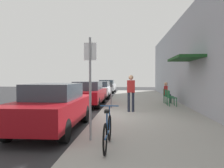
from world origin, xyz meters
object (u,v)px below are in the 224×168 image
parked_car_3 (107,86)px  parked_car_1 (88,93)px  seated_patron_2 (167,92)px  street_sign (90,80)px  parked_car_0 (53,106)px  pedestrian_standing (131,90)px  cafe_chair_0 (171,97)px  cafe_chair_2 (166,95)px  cafe_chair_1 (168,96)px  parked_car_2 (100,89)px  parking_meter (111,93)px  bicycle_0 (108,132)px

parked_car_3 → parked_car_1: bearing=-90.0°
seated_patron_2 → street_sign: bearing=-111.0°
parked_car_0 → pedestrian_standing: (2.56, 3.26, 0.35)m
parked_car_1 → parked_car_3: (0.00, 11.42, -0.01)m
parked_car_0 → street_sign: bearing=-45.2°
cafe_chair_0 → cafe_chair_2: same height
parked_car_0 → parked_car_1: parked_car_0 is taller
seated_patron_2 → cafe_chair_1: bearing=-94.6°
parked_car_3 → cafe_chair_1: 12.17m
parked_car_0 → pedestrian_standing: pedestrian_standing is taller
pedestrian_standing → parked_car_2: bearing=107.3°
parking_meter → seated_patron_2: size_ratio=1.02×
parked_car_0 → bicycle_0: (1.99, -2.06, -0.29)m
parked_car_0 → street_sign: (1.50, -1.51, 0.87)m
parked_car_3 → cafe_chair_2: bearing=-65.4°
parked_car_0 → cafe_chair_1: (4.77, 6.40, -0.15)m
parked_car_2 → parking_meter: 7.20m
parked_car_1 → parked_car_2: 5.31m
parked_car_1 → parked_car_0: bearing=-90.0°
parked_car_1 → seated_patron_2: size_ratio=3.41×
parked_car_0 → pedestrian_standing: size_ratio=2.59×
parked_car_0 → parked_car_1: size_ratio=1.00×
parked_car_0 → parked_car_1: (-0.00, 6.18, -0.02)m
parked_car_3 → cafe_chair_0: size_ratio=5.06×
street_sign → bicycle_0: size_ratio=1.52×
parking_meter → cafe_chair_1: 3.77m
street_sign → parked_car_1: bearing=101.0°
parked_car_2 → pedestrian_standing: (2.56, -8.22, 0.40)m
parked_car_2 → cafe_chair_0: (4.77, -6.00, -0.09)m
street_sign → seated_patron_2: size_ratio=2.02×
parked_car_1 → bicycle_0: size_ratio=2.57×
parked_car_2 → parking_meter: parking_meter is taller
cafe_chair_0 → seated_patron_2: 1.67m
parked_car_2 → cafe_chair_0: size_ratio=5.06×
parking_meter → bicycle_0: parking_meter is taller
parked_car_2 → cafe_chair_2: bearing=-42.2°
parking_meter → bicycle_0: 6.54m
street_sign → cafe_chair_0: bearing=65.0°
seated_patron_2 → parked_car_0: bearing=-124.1°
cafe_chair_2 → parked_car_3: bearing=114.6°
cafe_chair_2 → parked_car_0: bearing=-123.7°
parked_car_2 → street_sign: bearing=-83.4°
parking_meter → parked_car_3: bearing=96.7°
cafe_chair_2 → pedestrian_standing: 4.51m
parked_car_3 → bicycle_0: parked_car_3 is taller
parking_meter → cafe_chair_1: bearing=31.1°
street_sign → parking_meter: bearing=89.5°
seated_patron_2 → pedestrian_standing: (-2.27, -3.89, 0.30)m
parked_car_2 → seated_patron_2: 6.50m
cafe_chair_0 → parking_meter: bearing=-162.2°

